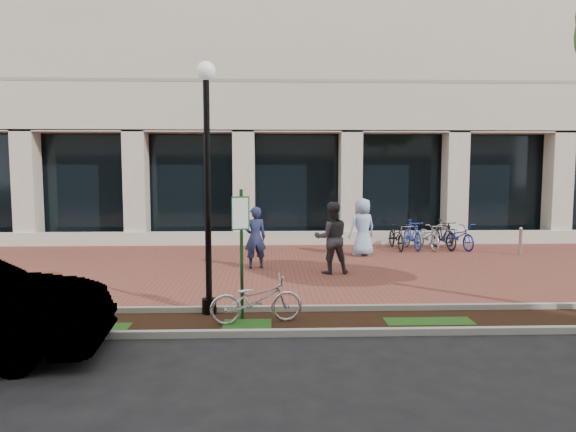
{
  "coord_description": "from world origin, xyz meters",
  "views": [
    {
      "loc": [
        -1.03,
        -14.38,
        2.8
      ],
      "look_at": [
        -0.55,
        -0.8,
        1.56
      ],
      "focal_mm": 32.0,
      "sensor_mm": 36.0,
      "label": 1
    }
  ],
  "objects_px": {
    "parking_sign": "(241,237)",
    "pedestrian_right": "(362,227)",
    "bike_rack_cluster": "(428,235)",
    "locked_bicycle": "(256,299)",
    "bollard": "(520,241)",
    "lamppost": "(207,175)",
    "pedestrian_mid": "(331,238)",
    "pedestrian_left": "(255,238)"
  },
  "relations": [
    {
      "from": "pedestrian_mid",
      "to": "bike_rack_cluster",
      "type": "distance_m",
      "value": 5.64
    },
    {
      "from": "parking_sign",
      "to": "pedestrian_left",
      "type": "relative_size",
      "value": 1.39
    },
    {
      "from": "bike_rack_cluster",
      "to": "pedestrian_right",
      "type": "bearing_deg",
      "value": -160.55
    },
    {
      "from": "pedestrian_right",
      "to": "bike_rack_cluster",
      "type": "bearing_deg",
      "value": -175.24
    },
    {
      "from": "pedestrian_mid",
      "to": "locked_bicycle",
      "type": "bearing_deg",
      "value": 61.28
    },
    {
      "from": "pedestrian_left",
      "to": "bike_rack_cluster",
      "type": "relative_size",
      "value": 0.58
    },
    {
      "from": "lamppost",
      "to": "pedestrian_left",
      "type": "relative_size",
      "value": 2.74
    },
    {
      "from": "bollard",
      "to": "lamppost",
      "type": "bearing_deg",
      "value": -145.37
    },
    {
      "from": "pedestrian_right",
      "to": "bike_rack_cluster",
      "type": "height_order",
      "value": "pedestrian_right"
    },
    {
      "from": "lamppost",
      "to": "bollard",
      "type": "height_order",
      "value": "lamppost"
    },
    {
      "from": "pedestrian_right",
      "to": "pedestrian_left",
      "type": "bearing_deg",
      "value": 7.86
    },
    {
      "from": "pedestrian_left",
      "to": "bike_rack_cluster",
      "type": "distance_m",
      "value": 6.81
    },
    {
      "from": "bollard",
      "to": "bike_rack_cluster",
      "type": "height_order",
      "value": "bike_rack_cluster"
    },
    {
      "from": "parking_sign",
      "to": "bike_rack_cluster",
      "type": "distance_m",
      "value": 10.3
    },
    {
      "from": "lamppost",
      "to": "pedestrian_mid",
      "type": "bearing_deg",
      "value": 53.29
    },
    {
      "from": "pedestrian_mid",
      "to": "bike_rack_cluster",
      "type": "height_order",
      "value": "pedestrian_mid"
    },
    {
      "from": "pedestrian_mid",
      "to": "bike_rack_cluster",
      "type": "xyz_separation_m",
      "value": [
        3.88,
        4.06,
        -0.48
      ]
    },
    {
      "from": "parking_sign",
      "to": "bollard",
      "type": "relative_size",
      "value": 2.6
    },
    {
      "from": "pedestrian_left",
      "to": "bollard",
      "type": "bearing_deg",
      "value": 178.13
    },
    {
      "from": "pedestrian_right",
      "to": "bike_rack_cluster",
      "type": "distance_m",
      "value": 2.9
    },
    {
      "from": "pedestrian_left",
      "to": "pedestrian_right",
      "type": "height_order",
      "value": "pedestrian_right"
    },
    {
      "from": "locked_bicycle",
      "to": "parking_sign",
      "type": "bearing_deg",
      "value": 39.04
    },
    {
      "from": "locked_bicycle",
      "to": "bike_rack_cluster",
      "type": "bearing_deg",
      "value": -44.64
    },
    {
      "from": "pedestrian_mid",
      "to": "bollard",
      "type": "height_order",
      "value": "pedestrian_mid"
    },
    {
      "from": "lamppost",
      "to": "bollard",
      "type": "bearing_deg",
      "value": 34.63
    },
    {
      "from": "pedestrian_mid",
      "to": "bollard",
      "type": "relative_size",
      "value": 2.06
    },
    {
      "from": "lamppost",
      "to": "bollard",
      "type": "distance_m",
      "value": 11.53
    },
    {
      "from": "parking_sign",
      "to": "bollard",
      "type": "bearing_deg",
      "value": 16.96
    },
    {
      "from": "parking_sign",
      "to": "locked_bicycle",
      "type": "distance_m",
      "value": 1.16
    },
    {
      "from": "pedestrian_left",
      "to": "bollard",
      "type": "height_order",
      "value": "pedestrian_left"
    },
    {
      "from": "lamppost",
      "to": "bollard",
      "type": "xyz_separation_m",
      "value": [
        9.31,
        6.43,
        -2.22
      ]
    },
    {
      "from": "locked_bicycle",
      "to": "pedestrian_right",
      "type": "bearing_deg",
      "value": -34.62
    },
    {
      "from": "parking_sign",
      "to": "bike_rack_cluster",
      "type": "xyz_separation_m",
      "value": [
        6.06,
        8.26,
        -1.06
      ]
    },
    {
      "from": "locked_bicycle",
      "to": "bike_rack_cluster",
      "type": "distance_m",
      "value": 10.27
    },
    {
      "from": "parking_sign",
      "to": "locked_bicycle",
      "type": "height_order",
      "value": "parking_sign"
    },
    {
      "from": "parking_sign",
      "to": "pedestrian_left",
      "type": "height_order",
      "value": "parking_sign"
    },
    {
      "from": "pedestrian_mid",
      "to": "bike_rack_cluster",
      "type": "relative_size",
      "value": 0.63
    },
    {
      "from": "parking_sign",
      "to": "lamppost",
      "type": "bearing_deg",
      "value": 127.16
    },
    {
      "from": "pedestrian_mid",
      "to": "pedestrian_left",
      "type": "bearing_deg",
      "value": -26.14
    },
    {
      "from": "parking_sign",
      "to": "pedestrian_right",
      "type": "relative_size",
      "value": 1.3
    },
    {
      "from": "bike_rack_cluster",
      "to": "locked_bicycle",
      "type": "bearing_deg",
      "value": -131.89
    },
    {
      "from": "locked_bicycle",
      "to": "bollard",
      "type": "bearing_deg",
      "value": -60.25
    }
  ]
}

